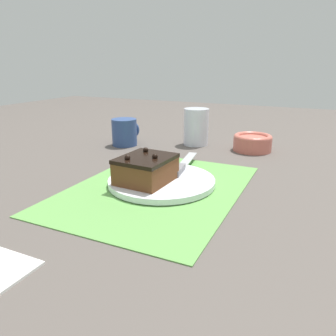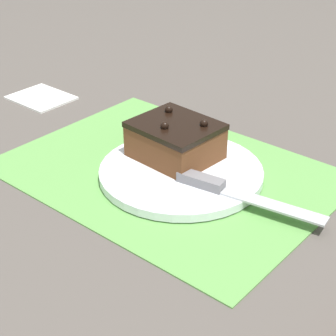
# 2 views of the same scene
# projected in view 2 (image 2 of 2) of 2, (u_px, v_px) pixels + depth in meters

# --- Properties ---
(ground_plane) EXTENTS (3.00, 3.00, 0.00)m
(ground_plane) POSITION_uv_depth(u_px,v_px,m) (168.00, 173.00, 0.82)
(ground_plane) COLOR #544C47
(placemat_woven) EXTENTS (0.46, 0.34, 0.00)m
(placemat_woven) POSITION_uv_depth(u_px,v_px,m) (168.00, 171.00, 0.81)
(placemat_woven) COLOR #609E4C
(placemat_woven) RESTS_ON ground_plane
(cake_plate) EXTENTS (0.23, 0.23, 0.01)m
(cake_plate) POSITION_uv_depth(u_px,v_px,m) (181.00, 172.00, 0.80)
(cake_plate) COLOR white
(cake_plate) RESTS_ON placemat_woven
(chocolate_cake) EXTENTS (0.12, 0.11, 0.06)m
(chocolate_cake) POSITION_uv_depth(u_px,v_px,m) (175.00, 140.00, 0.81)
(chocolate_cake) COLOR brown
(chocolate_cake) RESTS_ON cake_plate
(serving_knife) EXTENTS (0.21, 0.05, 0.01)m
(serving_knife) POSITION_uv_depth(u_px,v_px,m) (224.00, 189.00, 0.74)
(serving_knife) COLOR slate
(serving_knife) RESTS_ON cake_plate
(folded_napkin) EXTENTS (0.11, 0.09, 0.01)m
(folded_napkin) POSITION_uv_depth(u_px,v_px,m) (41.00, 97.00, 1.05)
(folded_napkin) COLOR white
(folded_napkin) RESTS_ON ground_plane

